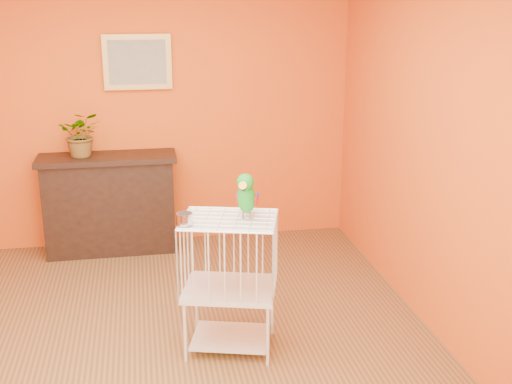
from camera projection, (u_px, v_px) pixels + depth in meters
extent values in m
plane|color=brown|center=(153.00, 359.00, 4.27)|extent=(4.50, 4.50, 0.00)
plane|color=#CC4A13|center=(140.00, 110.00, 6.02)|extent=(4.00, 0.00, 4.00)
plane|color=#CC4A13|center=(155.00, 377.00, 1.78)|extent=(4.00, 0.00, 4.00)
plane|color=#CC4A13|center=(449.00, 157.00, 4.24)|extent=(0.00, 4.50, 4.50)
cube|color=black|center=(110.00, 206.00, 6.01)|extent=(1.17, 0.39, 0.88)
cube|color=black|center=(107.00, 158.00, 5.87)|extent=(1.25, 0.45, 0.05)
cube|color=black|center=(110.00, 212.00, 5.84)|extent=(0.82, 0.02, 0.44)
cube|color=maroon|center=(84.00, 219.00, 5.95)|extent=(0.05, 0.18, 0.27)
cube|color=#2F5329|center=(92.00, 219.00, 5.96)|extent=(0.05, 0.18, 0.27)
cube|color=maroon|center=(102.00, 218.00, 5.98)|extent=(0.05, 0.18, 0.27)
cube|color=#2F5329|center=(113.00, 218.00, 5.99)|extent=(0.05, 0.18, 0.27)
cube|color=maroon|center=(124.00, 217.00, 6.01)|extent=(0.05, 0.18, 0.27)
imported|color=#26722D|center=(81.00, 140.00, 5.74)|extent=(0.37, 0.41, 0.32)
cube|color=#A37E3A|center=(137.00, 62.00, 5.86)|extent=(0.62, 0.03, 0.50)
cube|color=gray|center=(137.00, 62.00, 5.84)|extent=(0.52, 0.01, 0.40)
cube|color=silver|center=(231.00, 337.00, 4.41)|extent=(0.60, 0.52, 0.02)
cube|color=silver|center=(230.00, 289.00, 4.31)|extent=(0.71, 0.61, 0.04)
cube|color=silver|center=(229.00, 220.00, 4.16)|extent=(0.71, 0.61, 0.01)
cylinder|color=silver|center=(185.00, 333.00, 4.20)|extent=(0.02, 0.02, 0.42)
cylinder|color=silver|center=(268.00, 337.00, 4.15)|extent=(0.02, 0.02, 0.42)
cylinder|color=silver|center=(196.00, 304.00, 4.59)|extent=(0.02, 0.02, 0.42)
cylinder|color=silver|center=(272.00, 307.00, 4.55)|extent=(0.02, 0.02, 0.42)
cylinder|color=silver|center=(185.00, 219.00, 4.04)|extent=(0.10, 0.10, 0.07)
cylinder|color=#59544C|center=(243.00, 215.00, 4.17)|extent=(0.01, 0.01, 0.04)
cylinder|color=#59544C|center=(250.00, 216.00, 4.16)|extent=(0.01, 0.01, 0.04)
ellipsoid|color=#0F9728|center=(246.00, 198.00, 4.13)|extent=(0.17, 0.20, 0.22)
ellipsoid|color=#0F9728|center=(245.00, 182.00, 4.06)|extent=(0.14, 0.15, 0.11)
cone|color=orange|center=(244.00, 186.00, 4.02)|extent=(0.07, 0.09, 0.07)
cone|color=black|center=(244.00, 189.00, 4.03)|extent=(0.04, 0.04, 0.03)
sphere|color=black|center=(239.00, 181.00, 4.05)|extent=(0.02, 0.02, 0.02)
sphere|color=black|center=(250.00, 182.00, 4.03)|extent=(0.02, 0.02, 0.02)
ellipsoid|color=#A50C0C|center=(238.00, 199.00, 4.15)|extent=(0.05, 0.07, 0.08)
ellipsoid|color=navy|center=(256.00, 200.00, 4.13)|extent=(0.05, 0.07, 0.08)
cone|color=#0F9728|center=(249.00, 206.00, 4.22)|extent=(0.12, 0.17, 0.12)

